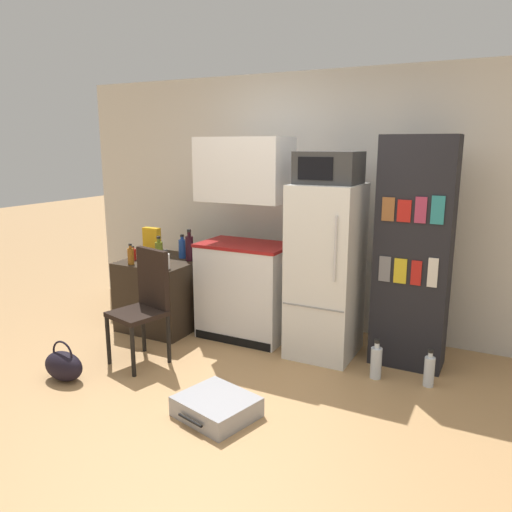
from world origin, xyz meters
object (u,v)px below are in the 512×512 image
kitchen_hutch (245,250)px  refrigerator (326,271)px  microwave (329,168)px  bookshelf (413,254)px  cereal_box (152,242)px  side_table (165,293)px  chair (146,298)px  bottle_ketchup_red (133,254)px  bottle_olive_oil (159,252)px  bottle_wine_dark (189,248)px  bottle_milk_white (166,261)px  handbag (64,366)px  suitcase_large_flat (216,407)px  bottle_amber_beer (131,256)px  water_bottle_front (429,371)px  water_bottle_middle (376,362)px  bottle_blue_soda (182,248)px

kitchen_hutch → refrigerator: 0.84m
microwave → bookshelf: (0.71, 0.13, -0.70)m
cereal_box → kitchen_hutch: bearing=2.8°
side_table → refrigerator: 1.76m
microwave → chair: microwave is taller
bookshelf → bottle_ketchup_red: bookshelf is taller
microwave → bottle_olive_oil: (-1.64, -0.24, -0.84)m
bottle_wine_dark → bottle_milk_white: size_ratio=1.75×
bottle_ketchup_red → handbag: 1.42m
refrigerator → handbag: bearing=-138.4°
refrigerator → cereal_box: bearing=-179.6°
bottle_ketchup_red → suitcase_large_flat: 2.14m
bookshelf → suitcase_large_flat: bookshelf is taller
bottle_amber_beer → suitcase_large_flat: size_ratio=0.34×
bottle_milk_white → water_bottle_front: bottle_milk_white is taller
bottle_amber_beer → water_bottle_front: bearing=3.6°
water_bottle_middle → kitchen_hutch: bearing=166.7°
chair → water_bottle_middle: (1.87, 0.57, -0.43)m
bottle_ketchup_red → bottle_amber_beer: 0.20m
bottle_ketchup_red → kitchen_hutch: bearing=14.5°
kitchen_hutch → cereal_box: kitchen_hutch is taller
bookshelf → bottle_olive_oil: size_ratio=7.14×
side_table → suitcase_large_flat: bearing=-42.3°
microwave → bottle_wine_dark: size_ratio=1.62×
microwave → refrigerator: bearing=73.1°
bookshelf → bottle_olive_oil: bearing=-171.0°
bookshelf → suitcase_large_flat: 2.02m
bottle_milk_white → water_bottle_front: (2.40, 0.16, -0.66)m
bottle_amber_beer → water_bottle_middle: bearing=3.0°
kitchen_hutch → water_bottle_middle: kitchen_hutch is taller
bookshelf → bottle_wine_dark: (-2.15, -0.14, -0.12)m
bottle_wine_dark → handbag: (-0.23, -1.47, -0.72)m
bookshelf → bottle_wine_dark: size_ratio=6.04×
handbag → bottle_olive_oil: bearing=88.8°
refrigerator → bottle_olive_oil: refrigerator is taller
bottle_milk_white → chair: bearing=-74.7°
bottle_blue_soda → bottle_ketchup_red: (-0.39, -0.31, -0.04)m
bottle_milk_white → bottle_wine_dark: bearing=89.5°
bottle_blue_soda → bottle_ketchup_red: bearing=-141.7°
suitcase_large_flat → water_bottle_middle: bearing=67.5°
kitchen_hutch → bottle_olive_oil: kitchen_hutch is taller
kitchen_hutch → bottle_olive_oil: 0.86m
bookshelf → handbag: (-2.38, -1.61, -0.84)m
side_table → suitcase_large_flat: size_ratio=1.32×
side_table → bottle_olive_oil: bottle_olive_oil is taller
chair → handbag: 0.84m
bottle_wine_dark → bottle_olive_oil: (-0.20, -0.23, -0.02)m
bottle_wine_dark → bottle_milk_white: (-0.00, -0.39, -0.06)m
kitchen_hutch → microwave: (0.83, -0.04, 0.79)m
suitcase_large_flat → bottle_milk_white: bearing=154.6°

